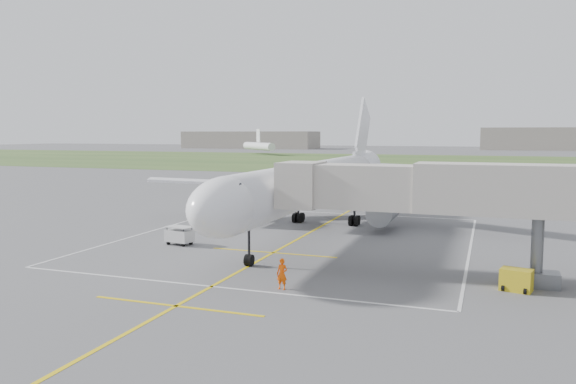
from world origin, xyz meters
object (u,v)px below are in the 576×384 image
(jet_bridge, at_px, (497,205))
(ramp_worker_wing, at_px, (247,212))
(airliner, at_px, (315,183))
(gpu_unit, at_px, (516,280))
(ramp_worker_nose, at_px, (282,274))
(baggage_cart, at_px, (180,235))

(jet_bridge, xyz_separation_m, ramp_worker_wing, (-24.09, 17.42, -3.90))
(airliner, bearing_deg, gpu_unit, -42.80)
(airliner, height_order, ramp_worker_nose, airliner)
(airliner, distance_m, ramp_worker_wing, 9.62)
(gpu_unit, bearing_deg, jet_bridge, 143.61)
(jet_bridge, bearing_deg, ramp_worker_nose, -154.11)
(airliner, xyz_separation_m, gpu_unit, (16.88, -15.63, -3.76))
(jet_bridge, relative_size, ramp_worker_wing, 13.92)
(jet_bridge, distance_m, ramp_worker_nose, 13.46)
(gpu_unit, relative_size, baggage_cart, 0.81)
(jet_bridge, bearing_deg, baggage_cart, 170.94)
(gpu_unit, relative_size, ramp_worker_nose, 1.06)
(gpu_unit, xyz_separation_m, ramp_worker_nose, (-12.76, -4.25, 0.28))
(gpu_unit, bearing_deg, ramp_worker_nose, -147.90)
(baggage_cart, bearing_deg, gpu_unit, -1.21)
(gpu_unit, distance_m, ramp_worker_wing, 31.47)
(ramp_worker_nose, bearing_deg, ramp_worker_wing, 123.97)
(airliner, distance_m, jet_bridge, 21.22)
(gpu_unit, xyz_separation_m, ramp_worker_wing, (-25.24, 18.80, 0.21))
(ramp_worker_nose, height_order, ramp_worker_wing, ramp_worker_nose)
(airliner, distance_m, ramp_worker_nose, 20.60)
(baggage_cart, bearing_deg, ramp_worker_nose, -26.87)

